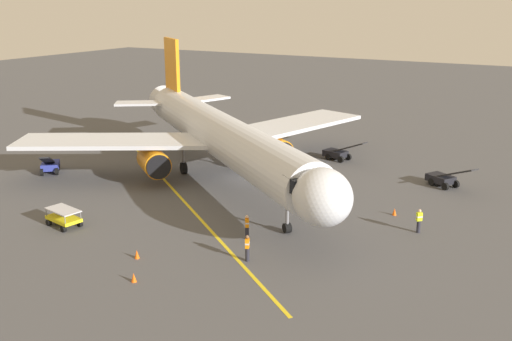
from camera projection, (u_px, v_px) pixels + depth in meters
ground_plane at (246, 178)px, 52.57m from camera, size 220.00×220.00×0.00m
apron_lead_in_line at (181, 198)px, 47.05m from camera, size 31.77×24.68×0.01m
airplane at (219, 135)px, 51.19m from camera, size 34.37×31.72×11.50m
ground_crew_marshaller at (247, 227)px, 38.87m from camera, size 0.43×0.47×1.71m
ground_crew_wing_walker at (419, 221)px, 39.94m from camera, size 0.46×0.46×1.71m
ground_crew_loader at (247, 248)px, 35.58m from camera, size 0.39×0.47×1.71m
baggage_cart_near_nose at (64, 217)px, 41.17m from camera, size 2.82×1.97×1.27m
belt_loader_portside at (50, 165)px, 53.89m from camera, size 3.95×4.21×2.32m
belt_loader_starboard_side at (443, 178)px, 49.96m from camera, size 4.56×3.34×2.32m
belt_loader_rear_apron at (338, 153)px, 58.22m from camera, size 4.73×2.32×2.32m
safety_cone_nose_left at (134, 277)px, 33.10m from camera, size 0.32×0.32×0.55m
safety_cone_nose_right at (137, 254)px, 36.12m from camera, size 0.32×0.32×0.55m
safety_cone_wing_port at (394, 212)px, 43.36m from camera, size 0.32×0.32×0.55m
safety_cone_wing_starboard at (334, 216)px, 42.45m from camera, size 0.32×0.32×0.55m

